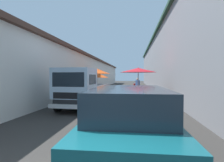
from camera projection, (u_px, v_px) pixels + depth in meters
name	position (u px, v px, depth m)	size (l,w,h in m)	color
ground	(121.00, 95.00, 15.49)	(90.00, 90.00, 0.00)	#33302D
building_left_whitewash	(59.00, 74.00, 18.58)	(49.80, 7.50, 3.96)	silver
building_right_concrete	(194.00, 60.00, 16.70)	(49.80, 7.50, 6.54)	gray
fruit_stall_far_right	(97.00, 78.00, 17.07)	(2.29, 2.29, 2.11)	#9E9EA3
fruit_stall_mid_lane	(96.00, 75.00, 14.44)	(2.42, 2.42, 2.45)	#9E9EA3
fruit_stall_near_left	(138.00, 75.00, 11.63)	(2.50, 2.50, 2.35)	#9E9EA3
hatchback_car	(129.00, 120.00, 3.69)	(3.95, 2.00, 1.45)	#0F4C56
delivery_truck	(80.00, 89.00, 8.66)	(5.00, 2.17, 2.08)	black
vendor_by_crates	(138.00, 85.00, 15.03)	(0.57, 0.37, 1.55)	#665B4C
parked_scooter	(137.00, 89.00, 16.67)	(1.65, 0.64, 1.14)	black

